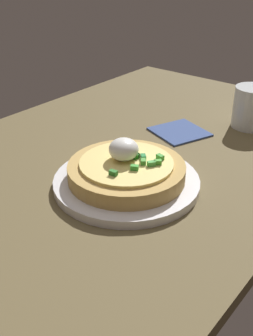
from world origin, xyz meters
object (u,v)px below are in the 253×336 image
(napkin, at_px, (179,132))
(cup_near, at_px, (251,109))
(pizza, at_px, (126,169))
(plate, at_px, (126,182))

(napkin, bearing_deg, cup_near, -38.77)
(cup_near, bearing_deg, napkin, 141.23)
(pizza, height_order, cup_near, cup_near)
(plate, xyz_separation_m, cup_near, (0.37, -0.05, 0.03))
(plate, distance_m, napkin, 0.25)
(cup_near, relative_size, napkin, 0.87)
(pizza, relative_size, cup_near, 2.19)
(pizza, xyz_separation_m, napkin, (0.25, 0.05, -0.03))
(plate, height_order, napkin, plate)
(plate, bearing_deg, napkin, 11.21)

